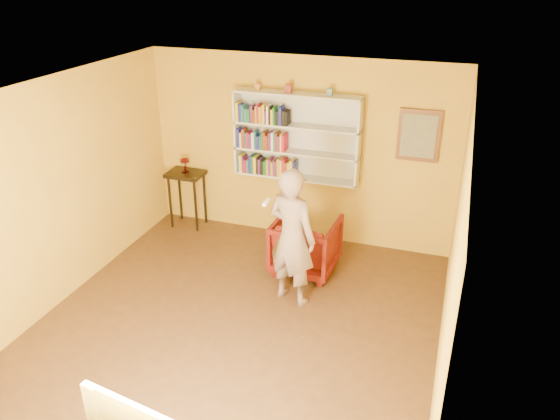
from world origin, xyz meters
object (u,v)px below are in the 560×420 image
at_px(ruby_lustre, 185,162).
at_px(person, 292,237).
at_px(armchair, 306,245).
at_px(console_table, 186,182).
at_px(bookshelf, 298,136).

relative_size(ruby_lustre, person, 0.13).
height_order(ruby_lustre, armchair, ruby_lustre).
bearing_deg(ruby_lustre, person, -33.77).
relative_size(console_table, person, 0.51).
distance_m(console_table, person, 2.62).
distance_m(ruby_lustre, person, 2.62).
bearing_deg(armchair, ruby_lustre, -16.07).
xyz_separation_m(console_table, ruby_lustre, (0.00, -0.00, 0.32)).
bearing_deg(console_table, person, -33.77).
xyz_separation_m(console_table, armchair, (2.14, -0.72, -0.36)).
xyz_separation_m(ruby_lustre, person, (2.18, -1.45, -0.19)).
bearing_deg(bookshelf, console_table, -174.75).
distance_m(bookshelf, person, 1.82).
bearing_deg(person, console_table, -15.51).
height_order(console_table, ruby_lustre, ruby_lustre).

